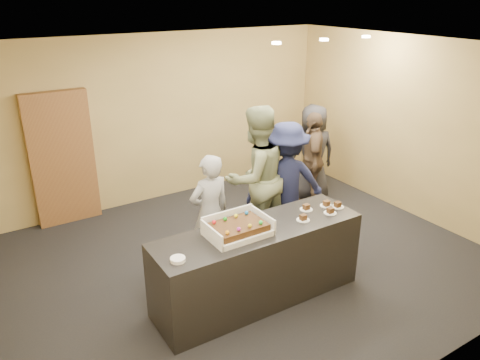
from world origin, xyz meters
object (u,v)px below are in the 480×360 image
(person_dark_suit, at_px, (312,153))
(cake_box, at_px, (237,230))
(plate_stack, at_px, (178,259))
(person_brown_extra, at_px, (312,159))
(storage_cabinet, at_px, (62,159))
(sheet_cake, at_px, (238,227))
(person_sage_man, at_px, (256,177))
(person_navy_man, at_px, (286,182))
(person_server_grey, at_px, (210,213))
(serving_counter, at_px, (258,264))

(person_dark_suit, bearing_deg, cake_box, 49.40)
(plate_stack, xyz_separation_m, person_brown_extra, (3.22, 1.79, -0.15))
(storage_cabinet, bearing_deg, sheet_cake, -71.53)
(person_dark_suit, bearing_deg, person_sage_man, 38.83)
(cake_box, distance_m, person_navy_man, 1.72)
(storage_cabinet, height_order, plate_stack, storage_cabinet)
(person_server_grey, bearing_deg, serving_counter, 94.87)
(cake_box, relative_size, person_navy_man, 0.39)
(storage_cabinet, xyz_separation_m, person_navy_man, (2.47, -2.16, -0.15))
(sheet_cake, distance_m, person_dark_suit, 3.17)
(storage_cabinet, distance_m, person_sage_man, 2.89)
(person_sage_man, xyz_separation_m, person_brown_extra, (1.49, 0.57, -0.20))
(person_navy_man, xyz_separation_m, person_brown_extra, (1.05, 0.66, -0.07))
(serving_counter, xyz_separation_m, cake_box, (-0.26, 0.02, 0.50))
(storage_cabinet, bearing_deg, person_navy_man, -41.15)
(cake_box, distance_m, person_brown_extra, 2.96)
(person_sage_man, bearing_deg, person_brown_extra, -163.48)
(serving_counter, bearing_deg, person_server_grey, 98.03)
(person_server_grey, bearing_deg, cake_box, 77.82)
(plate_stack, height_order, person_brown_extra, person_brown_extra)
(plate_stack, bearing_deg, storage_cabinet, 95.14)
(person_sage_man, bearing_deg, serving_counter, 52.74)
(serving_counter, bearing_deg, person_dark_suit, 38.71)
(person_server_grey, relative_size, person_brown_extra, 0.97)
(sheet_cake, bearing_deg, cake_box, 89.11)
(person_brown_extra, bearing_deg, storage_cabinet, -76.00)
(person_sage_man, xyz_separation_m, person_navy_man, (0.44, -0.09, -0.13))
(storage_cabinet, height_order, person_dark_suit, storage_cabinet)
(cake_box, height_order, person_dark_suit, person_dark_suit)
(person_server_grey, bearing_deg, sheet_cake, 78.06)
(sheet_cake, height_order, plate_stack, sheet_cake)
(plate_stack, relative_size, person_brown_extra, 0.10)
(serving_counter, relative_size, person_navy_man, 1.42)
(sheet_cake, xyz_separation_m, person_brown_extra, (2.46, 1.66, -0.23))
(plate_stack, distance_m, person_server_grey, 1.37)
(storage_cabinet, distance_m, person_dark_suit, 3.89)
(plate_stack, height_order, person_server_grey, person_server_grey)
(person_navy_man, xyz_separation_m, person_dark_suit, (1.18, 0.82, -0.04))
(serving_counter, height_order, person_sage_man, person_sage_man)
(person_navy_man, distance_m, person_brown_extra, 1.24)
(storage_cabinet, relative_size, person_navy_man, 1.18)
(person_sage_man, bearing_deg, plate_stack, 30.88)
(cake_box, relative_size, person_brown_extra, 0.43)
(cake_box, xyz_separation_m, person_dark_suit, (2.59, 1.80, -0.14))
(storage_cabinet, xyz_separation_m, cake_box, (1.06, -3.14, -0.05))
(storage_cabinet, bearing_deg, person_sage_man, -45.59)
(plate_stack, relative_size, person_server_grey, 0.10)
(serving_counter, xyz_separation_m, person_sage_man, (0.71, 1.09, 0.52))
(person_server_grey, xyz_separation_m, person_dark_suit, (2.44, 0.94, 0.05))
(plate_stack, relative_size, person_navy_man, 0.09)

